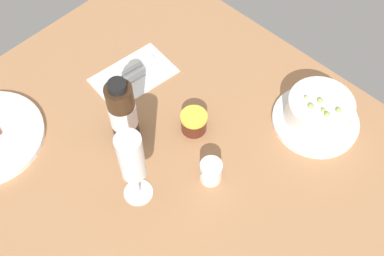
{
  "coord_description": "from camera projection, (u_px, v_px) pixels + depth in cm",
  "views": [
    {
      "loc": [
        -35.37,
        36.3,
        88.77
      ],
      "look_at": [
        2.92,
        -3.54,
        5.82
      ],
      "focal_mm": 44.59,
      "sensor_mm": 36.0,
      "label": 1
    }
  ],
  "objects": [
    {
      "name": "ground_plane",
      "position": [
        190.0,
        164.0,
        1.03
      ],
      "size": [
        110.0,
        84.0,
        3.0
      ],
      "primitive_type": "cube",
      "color": "#A8754C"
    },
    {
      "name": "sauce_bottle_brown",
      "position": [
        123.0,
        112.0,
        0.99
      ],
      "size": [
        5.88,
        5.88,
        17.83
      ],
      "color": "#382314",
      "rests_on": "ground_plane"
    },
    {
      "name": "jam_jar",
      "position": [
        194.0,
        122.0,
        1.05
      ],
      "size": [
        5.94,
        5.94,
        4.88
      ],
      "color": "#4D1F13",
      "rests_on": "ground_plane"
    },
    {
      "name": "creamer_jug",
      "position": [
        209.0,
        173.0,
        0.97
      ],
      "size": [
        4.62,
        5.5,
        5.93
      ],
      "color": "white",
      "rests_on": "ground_plane"
    },
    {
      "name": "wine_glass",
      "position": [
        132.0,
        160.0,
        0.87
      ],
      "size": [
        6.03,
        6.03,
        20.39
      ],
      "color": "white",
      "rests_on": "ground_plane"
    },
    {
      "name": "porridge_bowl",
      "position": [
        318.0,
        112.0,
        1.04
      ],
      "size": [
        19.41,
        19.41,
        8.29
      ],
      "color": "white",
      "rests_on": "ground_plane"
    },
    {
      "name": "cutlery_setting",
      "position": [
        132.0,
        76.0,
        1.15
      ],
      "size": [
        14.32,
        20.44,
        0.9
      ],
      "color": "white",
      "rests_on": "ground_plane"
    }
  ]
}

